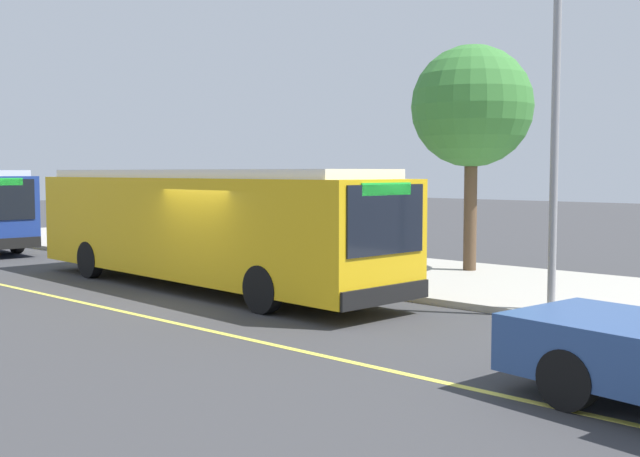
{
  "coord_description": "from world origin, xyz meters",
  "views": [
    {
      "loc": [
        13.62,
        -10.96,
        2.9
      ],
      "look_at": [
        2.02,
        1.56,
        1.63
      ],
      "focal_mm": 43.11,
      "sensor_mm": 36.0,
      "label": 1
    }
  ],
  "objects": [
    {
      "name": "pedestrian_commuter",
      "position": [
        -0.81,
        4.93,
        1.12
      ],
      "size": [
        0.24,
        0.4,
        1.69
      ],
      "color": "#282D47",
      "rests_on": "sidewalk_curb"
    },
    {
      "name": "transit_bus_main",
      "position": [
        -1.46,
        1.01,
        1.62
      ],
      "size": [
        12.31,
        3.26,
        2.95
      ],
      "color": "gold",
      "rests_on": "ground_plane"
    },
    {
      "name": "lane_stripe_center",
      "position": [
        0.0,
        -2.2,
        0.0
      ],
      "size": [
        36.0,
        0.14,
        0.01
      ],
      "primitive_type": "cube",
      "color": "#E0D64C",
      "rests_on": "ground_plane"
    },
    {
      "name": "waiting_bench",
      "position": [
        -2.8,
        5.49,
        0.63
      ],
      "size": [
        1.6,
        0.48,
        0.95
      ],
      "color": "brown",
      "rests_on": "sidewalk_curb"
    },
    {
      "name": "sidewalk_curb",
      "position": [
        0.0,
        6.0,
        0.07
      ],
      "size": [
        44.0,
        6.4,
        0.15
      ],
      "primitive_type": "cube",
      "color": "#A8A399",
      "rests_on": "ground_plane"
    },
    {
      "name": "route_sign_post",
      "position": [
        -0.72,
        3.86,
        1.96
      ],
      "size": [
        0.44,
        0.08,
        2.8
      ],
      "color": "#333338",
      "rests_on": "sidewalk_curb"
    },
    {
      "name": "ground_plane",
      "position": [
        0.0,
        0.0,
        0.0
      ],
      "size": [
        120.0,
        120.0,
        0.0
      ],
      "primitive_type": "plane",
      "color": "#38383A"
    },
    {
      "name": "bus_shelter",
      "position": [
        -2.74,
        5.64,
        1.92
      ],
      "size": [
        2.9,
        1.6,
        2.48
      ],
      "color": "#333338",
      "rests_on": "sidewalk_curb"
    },
    {
      "name": "street_tree_near_shelter",
      "position": [
        2.18,
        7.54,
        4.67
      ],
      "size": [
        3.35,
        3.35,
        6.23
      ],
      "color": "brown",
      "rests_on": "sidewalk_curb"
    },
    {
      "name": "utility_pole",
      "position": [
        6.7,
        3.3,
        3.35
      ],
      "size": [
        0.16,
        0.16,
        6.4
      ],
      "primitive_type": "cylinder",
      "color": "gray",
      "rests_on": "sidewalk_curb"
    }
  ]
}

